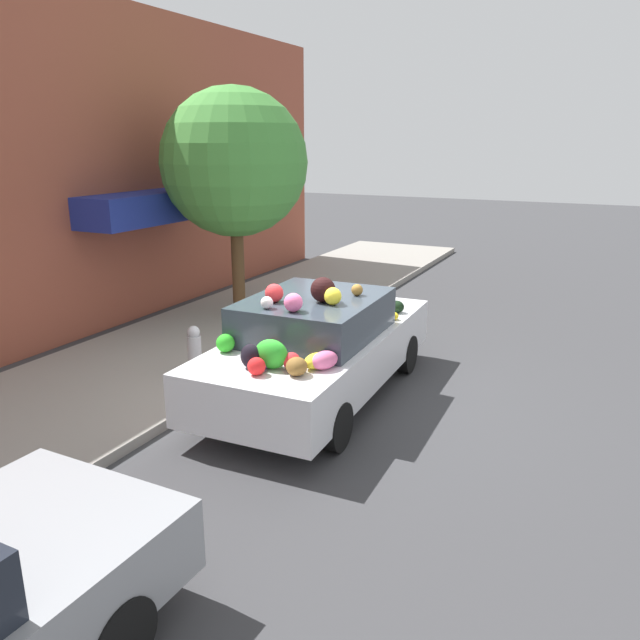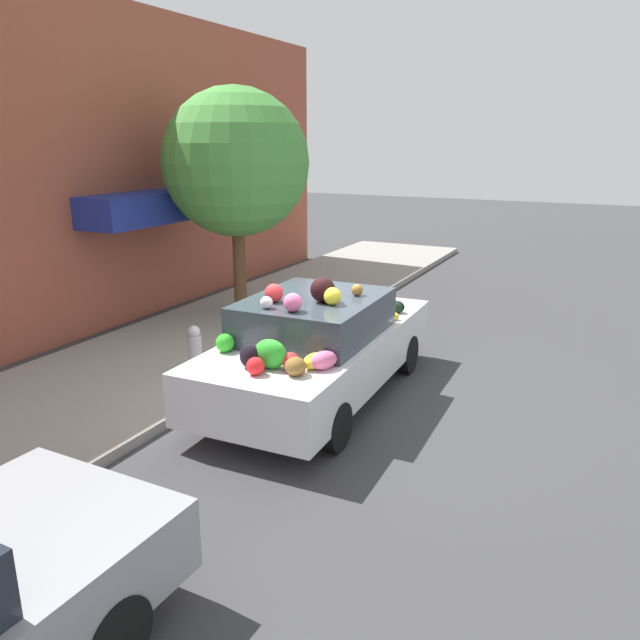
# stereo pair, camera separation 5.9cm
# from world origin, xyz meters

# --- Properties ---
(ground_plane) EXTENTS (60.00, 60.00, 0.00)m
(ground_plane) POSITION_xyz_m (0.00, 0.00, 0.00)
(ground_plane) COLOR #38383A
(sidewalk_curb) EXTENTS (24.00, 3.20, 0.13)m
(sidewalk_curb) POSITION_xyz_m (0.00, 2.70, 0.07)
(sidewalk_curb) COLOR gray
(sidewalk_curb) RESTS_ON ground
(building_facade) EXTENTS (18.00, 1.20, 5.76)m
(building_facade) POSITION_xyz_m (0.08, 4.92, 2.85)
(building_facade) COLOR #9E4C38
(building_facade) RESTS_ON ground
(street_tree) EXTENTS (2.69, 2.69, 4.19)m
(street_tree) POSITION_xyz_m (2.69, 2.96, 2.97)
(street_tree) COLOR brown
(street_tree) RESTS_ON sidewalk_curb
(fire_hydrant) EXTENTS (0.20, 0.20, 0.70)m
(fire_hydrant) POSITION_xyz_m (-0.31, 1.77, 0.48)
(fire_hydrant) COLOR #B2B2B7
(fire_hydrant) RESTS_ON sidewalk_curb
(art_car) EXTENTS (4.40, 1.91, 1.74)m
(art_car) POSITION_xyz_m (-0.07, -0.10, 0.74)
(art_car) COLOR silver
(art_car) RESTS_ON ground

